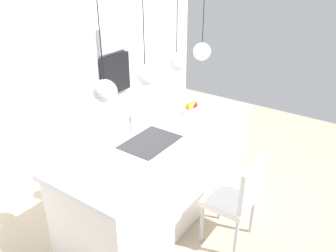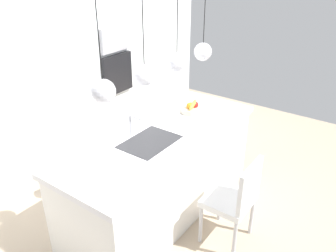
% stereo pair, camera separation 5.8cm
% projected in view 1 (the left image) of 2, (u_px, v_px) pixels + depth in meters
% --- Properties ---
extents(floor, '(6.60, 6.60, 0.00)m').
position_uv_depth(floor, '(163.00, 205.00, 3.83)').
color(floor, tan).
rests_on(floor, ground).
extents(back_wall, '(6.00, 0.10, 2.60)m').
position_uv_depth(back_wall, '(49.00, 67.00, 4.10)').
color(back_wall, white).
rests_on(back_wall, ground).
extents(kitchen_island, '(2.36, 0.92, 0.89)m').
position_uv_depth(kitchen_island, '(163.00, 171.00, 3.63)').
color(kitchen_island, white).
rests_on(kitchen_island, ground).
extents(sink_basin, '(0.56, 0.40, 0.02)m').
position_uv_depth(sink_basin, '(150.00, 142.00, 3.29)').
color(sink_basin, '#2D2D30').
rests_on(sink_basin, kitchen_island).
extents(faucet, '(0.02, 0.17, 0.22)m').
position_uv_depth(faucet, '(132.00, 123.00, 3.34)').
color(faucet, silver).
rests_on(faucet, kitchen_island).
extents(fruit_bowl, '(0.27, 0.27, 0.16)m').
position_uv_depth(fruit_bowl, '(191.00, 108.00, 3.90)').
color(fruit_bowl, beige).
rests_on(fruit_bowl, kitchen_island).
extents(microwave, '(0.54, 0.08, 0.34)m').
position_uv_depth(microwave, '(112.00, 39.00, 4.74)').
color(microwave, '#9E9EA3').
rests_on(microwave, back_wall).
extents(oven, '(0.56, 0.08, 0.56)m').
position_uv_depth(oven, '(115.00, 74.00, 4.97)').
color(oven, black).
rests_on(oven, back_wall).
extents(chair_near, '(0.45, 0.41, 0.90)m').
position_uv_depth(chair_near, '(236.00, 197.00, 3.16)').
color(chair_near, silver).
rests_on(chair_near, ground).
extents(pendant_light_left, '(0.19, 0.19, 0.79)m').
position_uv_depth(pendant_light_left, '(105.00, 92.00, 2.60)').
color(pendant_light_left, silver).
extents(pendant_light_center_left, '(0.19, 0.19, 0.79)m').
position_uv_depth(pendant_light_center_left, '(145.00, 75.00, 2.95)').
color(pendant_light_center_left, silver).
extents(pendant_light_center_right, '(0.19, 0.19, 0.79)m').
position_uv_depth(pendant_light_center_right, '(177.00, 62.00, 3.31)').
color(pendant_light_center_right, silver).
extents(pendant_light_right, '(0.19, 0.19, 0.79)m').
position_uv_depth(pendant_light_right, '(202.00, 51.00, 3.67)').
color(pendant_light_right, silver).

